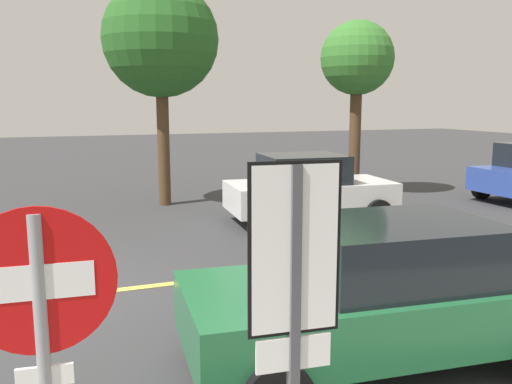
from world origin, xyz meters
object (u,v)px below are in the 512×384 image
object	(u,v)px
speed_limit_sign	(294,295)
tree_left_verge	(357,61)
tree_centre_verge	(161,40)
car_white_crossing	(308,189)
car_green_far_lane	(382,292)
stop_sign	(43,350)

from	to	relation	value
speed_limit_sign	tree_left_verge	xyz separation A→B (m)	(7.32, 11.55, 2.27)
tree_left_verge	tree_centre_verge	xyz separation A→B (m)	(-5.72, 0.53, 0.43)
tree_left_verge	tree_centre_verge	bearing A→B (deg)	174.71
car_white_crossing	speed_limit_sign	bearing A→B (deg)	-116.70
car_green_far_lane	tree_centre_verge	xyz separation A→B (m)	(-0.42, 9.98, 3.66)
car_green_far_lane	car_white_crossing	world-z (taller)	car_white_crossing
stop_sign	car_white_crossing	world-z (taller)	stop_sign
stop_sign	car_white_crossing	size ratio (longest dim) A/B	0.59
car_white_crossing	tree_left_verge	distance (m)	5.23
speed_limit_sign	car_white_crossing	world-z (taller)	speed_limit_sign
tree_centre_verge	car_green_far_lane	bearing A→B (deg)	-87.62
speed_limit_sign	tree_left_verge	world-z (taller)	tree_left_verge
car_green_far_lane	car_white_crossing	size ratio (longest dim) A/B	1.08
stop_sign	speed_limit_sign	distance (m)	1.34
speed_limit_sign	car_white_crossing	xyz separation A→B (m)	(4.36, 8.67, -0.95)
speed_limit_sign	stop_sign	bearing A→B (deg)	174.49
car_white_crossing	tree_centre_verge	bearing A→B (deg)	129.04
car_green_far_lane	tree_left_verge	world-z (taller)	tree_left_verge
speed_limit_sign	car_green_far_lane	size ratio (longest dim) A/B	0.59
tree_left_verge	tree_centre_verge	distance (m)	5.76
tree_left_verge	tree_centre_verge	size ratio (longest dim) A/B	0.86
car_green_far_lane	tree_left_verge	bearing A→B (deg)	60.71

